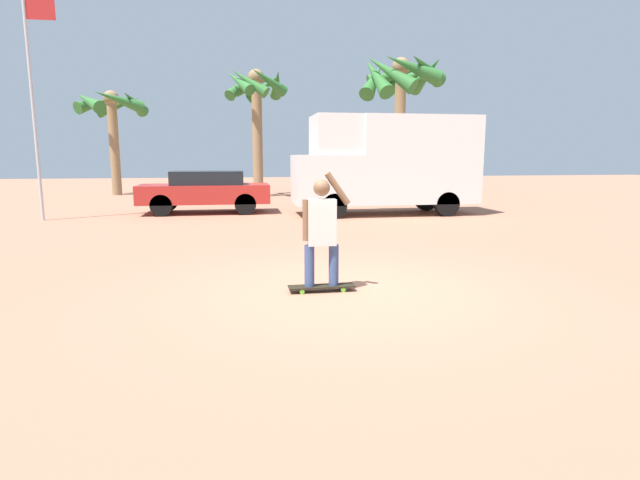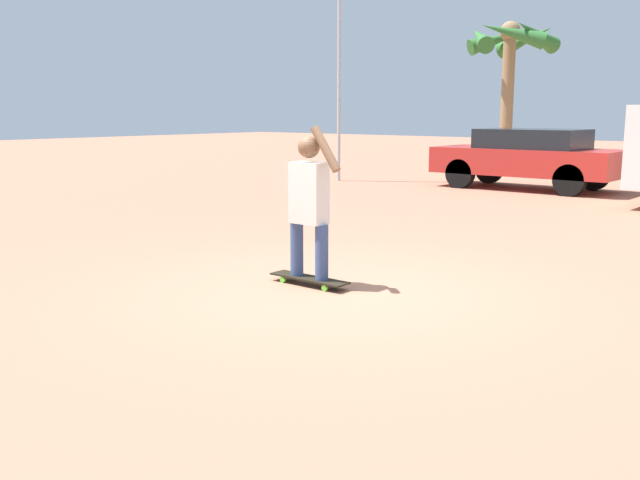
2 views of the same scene
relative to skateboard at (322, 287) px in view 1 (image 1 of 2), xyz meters
name	(u,v)px [view 1 (image 1 of 2)]	position (x,y,z in m)	size (l,w,h in m)	color
ground_plane	(349,290)	(0.40, -0.01, -0.07)	(80.00, 80.00, 0.00)	#A36B51
skateboard	(322,287)	(0.00, 0.00, 0.00)	(0.95, 0.23, 0.08)	black
person_skateboarder	(322,227)	(0.00, 0.00, 0.86)	(0.67, 0.23, 1.61)	#384C7A
camper_van	(388,162)	(3.80, 9.15, 1.64)	(5.94, 2.04, 3.19)	black
parked_car_red	(206,190)	(-2.16, 10.50, 0.70)	(4.29, 1.76, 1.42)	black
palm_tree_near_van	(401,80)	(7.15, 17.98, 5.57)	(4.54, 4.58, 6.97)	#8E704C
palm_tree_center_background	(256,96)	(-0.08, 17.27, 4.60)	(3.01, 3.05, 5.92)	#8E704C
palm_tree_far_left	(112,110)	(-6.97, 19.51, 4.06)	(3.53, 3.59, 5.13)	#8E704C
flagpole	(34,89)	(-6.81, 9.28, 3.73)	(0.87, 0.12, 6.65)	#B7B7BC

